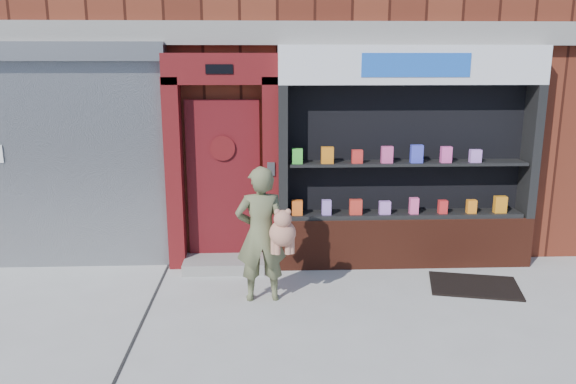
{
  "coord_description": "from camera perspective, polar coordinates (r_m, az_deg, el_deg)",
  "views": [
    {
      "loc": [
        -0.18,
        -5.61,
        2.82
      ],
      "look_at": [
        0.1,
        1.0,
        1.25
      ],
      "focal_mm": 35.0,
      "sensor_mm": 36.0,
      "label": 1
    }
  ],
  "objects": [
    {
      "name": "ground",
      "position": [
        6.28,
        -0.51,
        -13.33
      ],
      "size": [
        80.0,
        80.0,
        0.0
      ],
      "primitive_type": "plane",
      "color": "#9E9E99",
      "rests_on": "ground"
    },
    {
      "name": "shutter_bay",
      "position": [
        8.13,
        -22.75,
        4.51
      ],
      "size": [
        3.1,
        0.3,
        3.04
      ],
      "color": "gray",
      "rests_on": "ground"
    },
    {
      "name": "red_door_bay",
      "position": [
        7.62,
        -6.65,
        2.94
      ],
      "size": [
        1.52,
        0.58,
        2.9
      ],
      "color": "#560E11",
      "rests_on": "ground"
    },
    {
      "name": "pharmacy_bay",
      "position": [
        7.81,
        11.94,
        2.36
      ],
      "size": [
        3.5,
        0.41,
        3.0
      ],
      "color": "#4F1F12",
      "rests_on": "ground"
    },
    {
      "name": "woman",
      "position": [
        6.6,
        -2.56,
        -4.28
      ],
      "size": [
        0.72,
        0.54,
        1.63
      ],
      "color": "#5F6441",
      "rests_on": "ground"
    },
    {
      "name": "doormat",
      "position": [
        7.61,
        18.4,
        -9.02
      ],
      "size": [
        1.23,
        0.99,
        0.03
      ],
      "primitive_type": "cube",
      "rotation": [
        0.0,
        0.0,
        -0.23
      ],
      "color": "black",
      "rests_on": "ground"
    }
  ]
}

